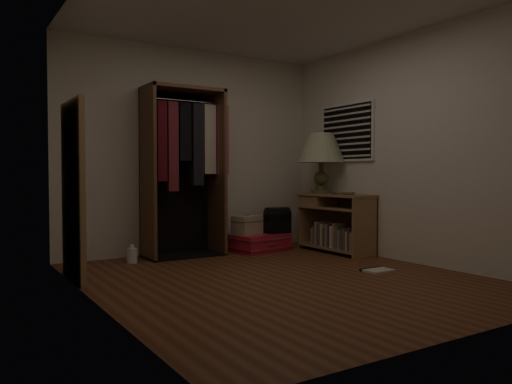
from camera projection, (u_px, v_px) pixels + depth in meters
ground at (282, 279)px, 4.78m from camera, size 4.00×4.00×0.00m
room_walls at (286, 123)px, 4.80m from camera, size 3.52×4.02×2.60m
console_bookshelf at (334, 221)px, 6.45m from camera, size 0.42×1.12×0.75m
open_wardrobe at (186, 157)px, 6.13m from camera, size 1.06×0.50×2.05m
floor_mirror at (73, 190)px, 4.69m from camera, size 0.06×0.80×1.70m
pink_suitcase at (259, 242)px, 6.53m from camera, size 0.81×0.64×0.22m
train_case at (247, 225)px, 6.44m from camera, size 0.42×0.34×0.26m
black_bag at (277, 220)px, 6.63m from camera, size 0.33×0.23×0.34m
table_lamp at (321, 149)px, 6.64m from camera, size 0.72×0.72×0.80m
brass_tray at (343, 194)px, 6.30m from camera, size 0.29×0.29×0.02m
ceramic_bowl at (348, 193)px, 6.14m from camera, size 0.23×0.23×0.04m
white_jug at (132, 255)px, 5.63m from camera, size 0.13×0.13×0.21m
floor_book at (376, 270)px, 5.15m from camera, size 0.29×0.23×0.03m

